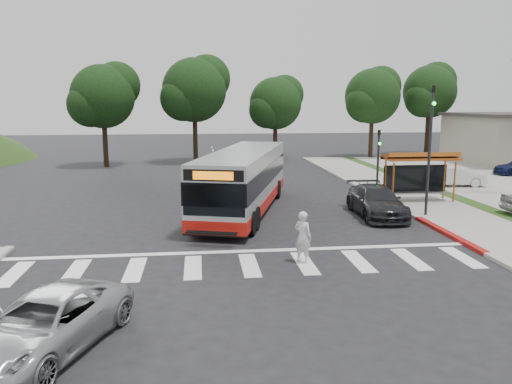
{
  "coord_description": "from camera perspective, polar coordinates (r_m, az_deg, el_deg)",
  "views": [
    {
      "loc": [
        -1.73,
        -21.89,
        5.72
      ],
      "look_at": [
        0.9,
        0.75,
        1.6
      ],
      "focal_mm": 35.0,
      "sensor_mm": 36.0,
      "label": 1
    }
  ],
  "objects": [
    {
      "name": "dark_sedan",
      "position": [
        25.98,
        13.59,
        -1.05
      ],
      "size": [
        2.37,
        5.35,
        1.53
      ],
      "primitive_type": "imported",
      "rotation": [
        0.0,
        0.0,
        -0.04
      ],
      "color": "black",
      "rests_on": "ground"
    },
    {
      "name": "pedestrian",
      "position": [
        18.03,
        5.38,
        -5.15
      ],
      "size": [
        0.81,
        0.81,
        1.9
      ],
      "primitive_type": "imported",
      "rotation": [
        0.0,
        0.0,
        2.36
      ],
      "color": "silver",
      "rests_on": "ground"
    },
    {
      "name": "sidewalk_east",
      "position": [
        32.98,
        16.2,
        -0.05
      ],
      "size": [
        4.0,
        40.0,
        0.12
      ],
      "primitive_type": "cube",
      "color": "gray",
      "rests_on": "ground"
    },
    {
      "name": "tree_ne_b",
      "position": [
        57.59,
        19.27,
        10.88
      ],
      "size": [
        6.16,
        5.74,
        10.02
      ],
      "color": "black",
      "rests_on": "ground"
    },
    {
      "name": "tree_north_c",
      "position": [
        46.69,
        -17.01,
        10.51
      ],
      "size": [
        6.16,
        5.74,
        9.3
      ],
      "color": "black",
      "rests_on": "ground"
    },
    {
      "name": "curb_east",
      "position": [
        32.26,
        12.93,
        -0.09
      ],
      "size": [
        0.3,
        40.0,
        0.15
      ],
      "primitive_type": "cube",
      "color": "#9E9991",
      "rests_on": "ground"
    },
    {
      "name": "curb_east_red",
      "position": [
        23.3,
        21.12,
        -4.48
      ],
      "size": [
        0.32,
        6.0,
        0.15
      ],
      "primitive_type": "cube",
      "color": "maroon",
      "rests_on": "ground"
    },
    {
      "name": "tree_ne_a",
      "position": [
        53.04,
        13.24,
        10.71
      ],
      "size": [
        6.16,
        5.74,
        9.3
      ],
      "color": "black",
      "rests_on": "parking_lot"
    },
    {
      "name": "parked_car_1",
      "position": [
        36.36,
        21.76,
        1.68
      ],
      "size": [
        4.16,
        1.82,
        1.33
      ],
      "primitive_type": "imported",
      "rotation": [
        0.0,
        0.0,
        1.47
      ],
      "color": "silver",
      "rests_on": "parking_lot"
    },
    {
      "name": "traffic_signal_ne_short",
      "position": [
        32.59,
        13.81,
        4.24
      ],
      "size": [
        0.18,
        0.37,
        4.0
      ],
      "color": "black",
      "rests_on": "ground"
    },
    {
      "name": "crosswalk_ladder",
      "position": [
        17.92,
        -0.74,
        -8.35
      ],
      "size": [
        18.0,
        2.6,
        0.01
      ],
      "primitive_type": "cube",
      "color": "silver",
      "rests_on": "ground"
    },
    {
      "name": "silver_suv_south",
      "position": [
        12.87,
        -22.98,
        -13.72
      ],
      "size": [
        3.85,
        5.31,
        1.34
      ],
      "primitive_type": "imported",
      "rotation": [
        0.0,
        0.0,
        -0.38
      ],
      "color": "#A3A6A9",
      "rests_on": "ground"
    },
    {
      "name": "tree_north_a",
      "position": [
        47.98,
        -6.97,
        11.61
      ],
      "size": [
        6.6,
        6.15,
        10.17
      ],
      "color": "black",
      "rests_on": "ground"
    },
    {
      "name": "tree_north_b",
      "position": [
        50.56,
        2.3,
        10.17
      ],
      "size": [
        5.72,
        5.33,
        8.43
      ],
      "color": "black",
      "rests_on": "ground"
    },
    {
      "name": "transit_bus",
      "position": [
        26.2,
        -1.43,
        1.22
      ],
      "size": [
        6.1,
        12.71,
        3.22
      ],
      "primitive_type": null,
      "rotation": [
        0.0,
        0.0,
        -0.29
      ],
      "color": "#AAACAF",
      "rests_on": "ground"
    },
    {
      "name": "bus_shelter",
      "position": [
        29.95,
        18.19,
        3.28
      ],
      "size": [
        4.2,
        1.6,
        2.86
      ],
      "color": "#A04F1A",
      "rests_on": "sidewalk_east"
    },
    {
      "name": "ground",
      "position": [
        22.7,
        -2.03,
        -4.36
      ],
      "size": [
        140.0,
        140.0,
        0.0
      ],
      "primitive_type": "plane",
      "color": "black",
      "rests_on": "ground"
    },
    {
      "name": "traffic_signal_ne_tall",
      "position": [
        26.05,
        19.28,
        5.62
      ],
      "size": [
        0.18,
        0.37,
        6.5
      ],
      "color": "black",
      "rests_on": "ground"
    }
  ]
}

